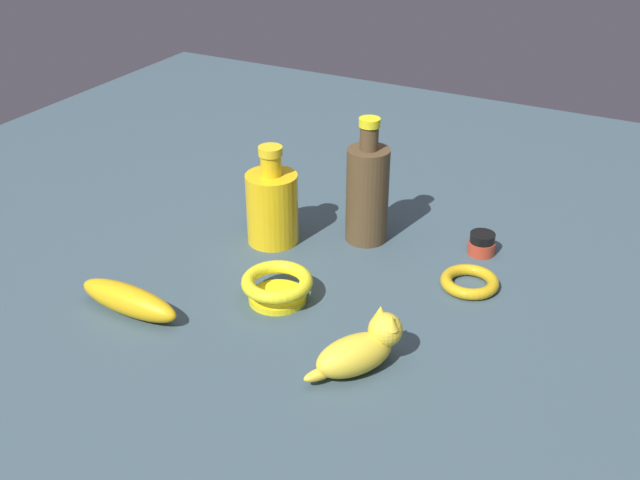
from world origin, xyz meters
TOP-DOWN VIEW (x-y plane):
  - ground at (0.00, 0.00)m, footprint 2.00×2.00m
  - cat_figurine at (0.14, -0.14)m, footprint 0.11×0.13m
  - bottle_short at (-0.15, 0.10)m, footprint 0.09×0.09m
  - bowl at (-0.04, -0.05)m, footprint 0.11×0.11m
  - nail_polish_jar at (0.18, 0.23)m, footprint 0.05×0.05m
  - bangle at (0.20, 0.12)m, footprint 0.09×0.09m
  - bottle_tall at (-0.01, 0.18)m, footprint 0.07×0.07m
  - banana at (-0.22, -0.18)m, footprint 0.18×0.05m

SIDE VIEW (x-z plane):
  - ground at x=0.00m, z-range 0.00..0.00m
  - bangle at x=0.20m, z-range 0.00..0.02m
  - nail_polish_jar at x=0.18m, z-range 0.00..0.04m
  - banana at x=-0.22m, z-range 0.00..0.04m
  - bowl at x=-0.04m, z-range 0.00..0.05m
  - cat_figurine at x=0.14m, z-range -0.01..0.07m
  - bottle_short at x=-0.15m, z-range -0.02..0.15m
  - bottle_tall at x=-0.01m, z-range -0.02..0.20m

